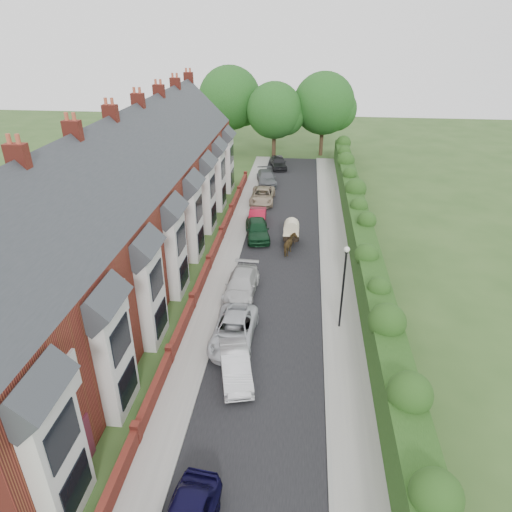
{
  "coord_description": "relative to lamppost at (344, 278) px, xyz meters",
  "views": [
    {
      "loc": [
        0.98,
        -17.68,
        15.6
      ],
      "look_at": [
        -1.82,
        8.15,
        2.2
      ],
      "focal_mm": 32.0,
      "sensor_mm": 36.0,
      "label": 1
    }
  ],
  "objects": [
    {
      "name": "horse_cart",
      "position": [
        -3.19,
        10.89,
        -2.16
      ],
      "size": [
        1.25,
        2.76,
        1.99
      ],
      "color": "black",
      "rests_on": "ground"
    },
    {
      "name": "car_white",
      "position": [
        -6.04,
        3.0,
        -2.62
      ],
      "size": [
        2.1,
        4.76,
        1.36
      ],
      "primitive_type": "imported",
      "rotation": [
        0.0,
        0.0,
        -0.04
      ],
      "color": "beige",
      "rests_on": "ground"
    },
    {
      "name": "pavement_hedge_side",
      "position": [
        0.2,
        7.0,
        -3.24
      ],
      "size": [
        2.2,
        58.0,
        0.12
      ],
      "primitive_type": "cube",
      "color": "gray",
      "rests_on": "ground"
    },
    {
      "name": "car_grey",
      "position": [
        -6.4,
        25.43,
        -2.63
      ],
      "size": [
        2.7,
        4.88,
        1.34
      ],
      "primitive_type": "imported",
      "rotation": [
        0.0,
        0.0,
        0.19
      ],
      "color": "#595C60",
      "rests_on": "ground"
    },
    {
      "name": "road",
      "position": [
        -3.9,
        7.0,
        -3.29
      ],
      "size": [
        6.0,
        58.0,
        0.02
      ],
      "primitive_type": "cube",
      "color": "black",
      "rests_on": "ground"
    },
    {
      "name": "terrace_row",
      "position": [
        -14.27,
        5.98,
        1.18
      ],
      "size": [
        9.05,
        40.5,
        11.5
      ],
      "color": "maroon",
      "rests_on": "ground"
    },
    {
      "name": "tree_far_right",
      "position": [
        -0.01,
        38.08,
        3.02
      ],
      "size": [
        7.98,
        7.6,
        10.31
      ],
      "color": "#332316",
      "rests_on": "ground"
    },
    {
      "name": "kerb_hedge_side",
      "position": [
        -0.85,
        7.0,
        -3.23
      ],
      "size": [
        0.18,
        58.0,
        0.13
      ],
      "primitive_type": "cube",
      "color": "gray",
      "rests_on": "ground"
    },
    {
      "name": "pavement_house_side",
      "position": [
        -7.75,
        7.0,
        -3.24
      ],
      "size": [
        1.7,
        58.0,
        0.12
      ],
      "primitive_type": "cube",
      "color": "gray",
      "rests_on": "ground"
    },
    {
      "name": "tree_far_back",
      "position": [
        -11.99,
        39.08,
        3.32
      ],
      "size": [
        8.4,
        8.0,
        10.82
      ],
      "color": "#332316",
      "rests_on": "ground"
    },
    {
      "name": "hedge",
      "position": [
        2.0,
        7.0,
        -1.7
      ],
      "size": [
        2.1,
        58.0,
        2.85
      ],
      "color": "#173410",
      "rests_on": "ground"
    },
    {
      "name": "car_beige",
      "position": [
        -6.29,
        19.8,
        -2.63
      ],
      "size": [
        2.24,
        4.79,
        1.33
      ],
      "primitive_type": "imported",
      "rotation": [
        0.0,
        0.0,
        0.01
      ],
      "color": "tan",
      "rests_on": "ground"
    },
    {
      "name": "kerb_house_side",
      "position": [
        -6.95,
        7.0,
        -3.23
      ],
      "size": [
        0.18,
        58.0,
        0.13
      ],
      "primitive_type": "cube",
      "color": "gray",
      "rests_on": "ground"
    },
    {
      "name": "car_silver_b",
      "position": [
        -5.79,
        -1.84,
        -2.63
      ],
      "size": [
        2.33,
        4.88,
        1.34
      ],
      "primitive_type": "imported",
      "rotation": [
        0.0,
        0.0,
        -0.02
      ],
      "color": "silver",
      "rests_on": "ground"
    },
    {
      "name": "car_silver_a",
      "position": [
        -5.29,
        -4.6,
        -2.65
      ],
      "size": [
        2.31,
        4.17,
        1.3
      ],
      "primitive_type": "imported",
      "rotation": [
        0.0,
        0.0,
        0.25
      ],
      "color": "silver",
      "rests_on": "ground"
    },
    {
      "name": "tree_far_left",
      "position": [
        -6.05,
        36.08,
        2.41
      ],
      "size": [
        7.14,
        6.8,
        9.29
      ],
      "color": "#332316",
      "rests_on": "ground"
    },
    {
      "name": "car_black",
      "position": [
        -5.5,
        31.46,
        -2.58
      ],
      "size": [
        2.43,
        4.44,
        1.43
      ],
      "primitive_type": "imported",
      "rotation": [
        0.0,
        0.0,
        0.19
      ],
      "color": "black",
      "rests_on": "ground"
    },
    {
      "name": "lamppost",
      "position": [
        0.0,
        0.0,
        0.0
      ],
      "size": [
        0.32,
        0.32,
        5.16
      ],
      "color": "black",
      "rests_on": "ground"
    },
    {
      "name": "horse",
      "position": [
        -3.19,
        9.0,
        -2.55
      ],
      "size": [
        1.11,
        1.88,
        1.48
      ],
      "primitive_type": "imported",
      "rotation": [
        0.0,
        0.0,
        2.96
      ],
      "color": "#48361A",
      "rests_on": "ground"
    },
    {
      "name": "car_red",
      "position": [
        -6.2,
        14.2,
        -2.64
      ],
      "size": [
        1.54,
        4.04,
        1.31
      ],
      "primitive_type": "imported",
      "rotation": [
        0.0,
        0.0,
        0.04
      ],
      "color": "maroon",
      "rests_on": "ground"
    },
    {
      "name": "ground",
      "position": [
        -3.4,
        -4.0,
        -3.3
      ],
      "size": [
        140.0,
        140.0,
        0.0
      ],
      "primitive_type": "plane",
      "color": "#2D4C1E",
      "rests_on": "ground"
    },
    {
      "name": "garden_wall_row",
      "position": [
        -8.75,
        6.0,
        -2.84
      ],
      "size": [
        0.35,
        40.35,
        1.1
      ],
      "color": "maroon",
      "rests_on": "ground"
    },
    {
      "name": "car_green",
      "position": [
        -5.93,
        11.66,
        -2.54
      ],
      "size": [
        2.56,
        4.7,
        1.52
      ],
      "primitive_type": "imported",
      "rotation": [
        0.0,
        0.0,
        0.18
      ],
      "color": "black",
      "rests_on": "ground"
    }
  ]
}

